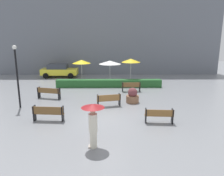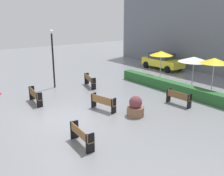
{
  "view_description": "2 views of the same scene",
  "coord_description": "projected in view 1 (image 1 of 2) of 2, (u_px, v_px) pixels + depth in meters",
  "views": [
    {
      "loc": [
        0.3,
        -12.21,
        4.81
      ],
      "look_at": [
        0.46,
        3.98,
        0.95
      ],
      "focal_mm": 35.34,
      "sensor_mm": 36.0,
      "label": 1
    },
    {
      "loc": [
        11.68,
        -5.4,
        5.32
      ],
      "look_at": [
        0.06,
        3.2,
        1.15
      ],
      "focal_mm": 41.6,
      "sensor_mm": 36.0,
      "label": 2
    }
  ],
  "objects": [
    {
      "name": "hedge_strip",
      "position": [
        109.0,
        83.0,
        21.08
      ],
      "size": [
        10.01,
        0.7,
        0.72
      ],
      "primitive_type": "cube",
      "color": "#28602D",
      "rests_on": "ground"
    },
    {
      "name": "ground_plane",
      "position": [
        105.0,
        119.0,
        12.99
      ],
      "size": [
        60.0,
        60.0,
        0.0
      ],
      "primitive_type": "plane",
      "color": "gray"
    },
    {
      "name": "building_facade",
      "position": [
        107.0,
        38.0,
        27.5
      ],
      "size": [
        28.0,
        1.2,
        9.07
      ],
      "primitive_type": "cube",
      "color": "slate",
      "rests_on": "ground"
    },
    {
      "name": "bench_back_row",
      "position": [
        131.0,
        86.0,
        19.3
      ],
      "size": [
        1.65,
        0.46,
        0.84
      ],
      "color": "brown",
      "rests_on": "ground"
    },
    {
      "name": "patio_umbrella_yellow_far",
      "position": [
        131.0,
        61.0,
        21.83
      ],
      "size": [
        1.86,
        1.86,
        2.59
      ],
      "color": "silver",
      "rests_on": "ground"
    },
    {
      "name": "pedestrian_with_umbrella",
      "position": [
        93.0,
        119.0,
        9.47
      ],
      "size": [
        1.01,
        1.01,
        1.98
      ],
      "color": "silver",
      "rests_on": "ground"
    },
    {
      "name": "bench_far_left",
      "position": [
        49.0,
        92.0,
        17.15
      ],
      "size": [
        1.9,
        0.8,
        0.86
      ],
      "color": "brown",
      "rests_on": "ground"
    },
    {
      "name": "lamp_post",
      "position": [
        17.0,
        71.0,
        14.53
      ],
      "size": [
        0.28,
        0.28,
        4.21
      ],
      "color": "black",
      "rests_on": "ground"
    },
    {
      "name": "parked_car",
      "position": [
        59.0,
        70.0,
        26.01
      ],
      "size": [
        4.21,
        1.98,
        1.57
      ],
      "color": "yellow",
      "rests_on": "ground"
    },
    {
      "name": "bench_near_left",
      "position": [
        48.0,
        112.0,
        12.62
      ],
      "size": [
        1.81,
        0.5,
        0.88
      ],
      "color": "brown",
      "rests_on": "ground"
    },
    {
      "name": "bench_near_right",
      "position": [
        159.0,
        115.0,
        12.31
      ],
      "size": [
        1.62,
        0.48,
        0.83
      ],
      "color": "olive",
      "rests_on": "ground"
    },
    {
      "name": "patio_umbrella_yellow",
      "position": [
        81.0,
        62.0,
        22.19
      ],
      "size": [
        1.83,
        1.83,
        2.43
      ],
      "color": "silver",
      "rests_on": "ground"
    },
    {
      "name": "patio_umbrella_white",
      "position": [
        110.0,
        62.0,
        22.6
      ],
      "size": [
        2.27,
        2.27,
        2.31
      ],
      "color": "silver",
      "rests_on": "ground"
    },
    {
      "name": "bench_mid_center",
      "position": [
        109.0,
        99.0,
        15.24
      ],
      "size": [
        1.69,
        0.72,
        0.86
      ],
      "color": "olive",
      "rests_on": "ground"
    },
    {
      "name": "planter_pot",
      "position": [
        132.0,
        96.0,
        16.16
      ],
      "size": [
        0.93,
        0.93,
        1.12
      ],
      "color": "brown",
      "rests_on": "ground"
    }
  ]
}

